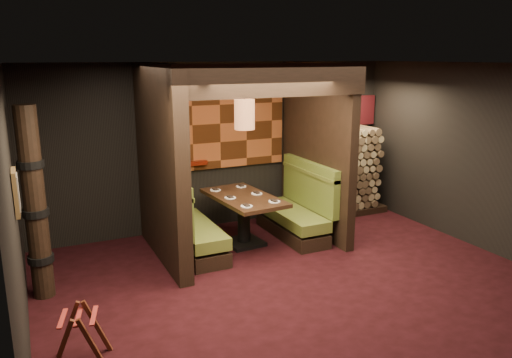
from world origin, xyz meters
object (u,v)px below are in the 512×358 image
object	(u,v)px
booth_bench_left	(189,228)
pendant_lamp	(244,114)
booth_bench_right	(297,212)
totem_column	(35,206)
firewood_stack	(341,172)
luggage_rack	(80,335)
dining_table	(244,210)

from	to	relation	value
booth_bench_left	pendant_lamp	size ratio (longest dim) A/B	1.62
booth_bench_left	booth_bench_right	world-z (taller)	same
totem_column	firewood_stack	world-z (taller)	totem_column
booth_bench_left	pendant_lamp	xyz separation A→B (m)	(0.91, -0.06, 1.69)
luggage_rack	pendant_lamp	bearing A→B (deg)	38.70
firewood_stack	booth_bench_left	bearing A→B (deg)	-167.83
booth_bench_left	totem_column	bearing A→B (deg)	-165.25
booth_bench_left	totem_column	size ratio (longest dim) A/B	0.67
booth_bench_right	luggage_rack	distance (m)	4.36
luggage_rack	totem_column	distance (m)	1.94
totem_column	booth_bench_right	bearing A→B (deg)	7.86
luggage_rack	totem_column	bearing A→B (deg)	98.53
dining_table	pendant_lamp	bearing A→B (deg)	-90.00
firewood_stack	luggage_rack	bearing A→B (deg)	-149.82
dining_table	luggage_rack	xyz separation A→B (m)	(-2.74, -2.25, -0.26)
luggage_rack	booth_bench_right	bearing A→B (deg)	31.18
firewood_stack	booth_bench_right	bearing A→B (deg)	-152.65
booth_bench_right	booth_bench_left	bearing A→B (deg)	180.00
dining_table	luggage_rack	bearing A→B (deg)	-140.67
booth_bench_right	pendant_lamp	xyz separation A→B (m)	(-0.99, -0.06, 1.69)
dining_table	pendant_lamp	world-z (taller)	pendant_lamp
pendant_lamp	luggage_rack	xyz separation A→B (m)	(-2.74, -2.20, -1.78)
pendant_lamp	luggage_rack	distance (m)	3.94
booth_bench_right	totem_column	world-z (taller)	totem_column
booth_bench_left	booth_bench_right	xyz separation A→B (m)	(1.89, 0.00, 0.00)
booth_bench_left	booth_bench_right	bearing A→B (deg)	0.00
pendant_lamp	dining_table	bearing A→B (deg)	90.00
booth_bench_left	luggage_rack	size ratio (longest dim) A/B	2.47
dining_table	pendant_lamp	distance (m)	1.52
booth_bench_left	luggage_rack	distance (m)	2.91
firewood_stack	dining_table	bearing A→B (deg)	-163.15
dining_table	pendant_lamp	size ratio (longest dim) A/B	1.61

